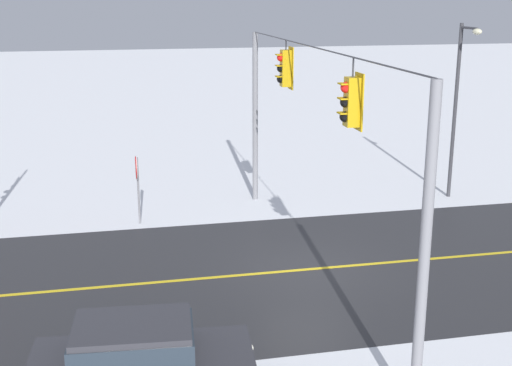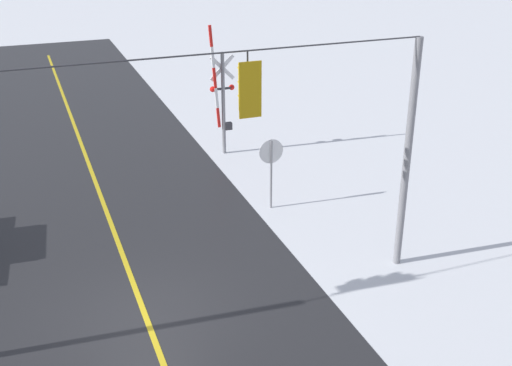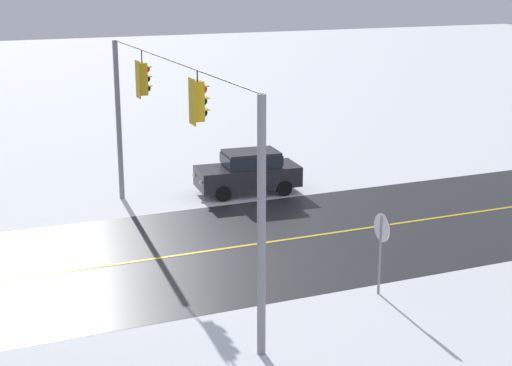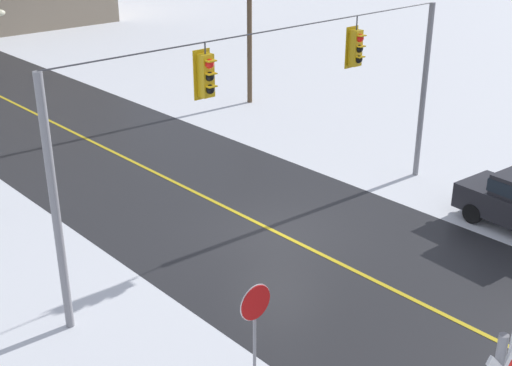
% 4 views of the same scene
% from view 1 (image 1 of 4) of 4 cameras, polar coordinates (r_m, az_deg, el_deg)
% --- Properties ---
extents(ground_plane, '(160.00, 160.00, 0.00)m').
position_cam_1_polar(ground_plane, '(19.41, 4.30, -7.26)').
color(ground_plane, white).
extents(road_asphalt, '(9.00, 80.00, 0.01)m').
position_cam_1_polar(road_asphalt, '(21.78, 19.70, -5.55)').
color(road_asphalt, '#28282B').
rests_on(road_asphalt, ground).
extents(lane_centre_line, '(0.14, 72.00, 0.01)m').
position_cam_1_polar(lane_centre_line, '(21.78, 19.71, -5.54)').
color(lane_centre_line, gold).
rests_on(lane_centre_line, ground).
extents(signal_span, '(14.20, 0.47, 6.22)m').
position_cam_1_polar(signal_span, '(18.13, 4.61, 4.47)').
color(signal_span, gray).
rests_on(signal_span, ground).
extents(stop_sign, '(0.80, 0.09, 2.35)m').
position_cam_1_polar(stop_sign, '(22.93, -9.95, 0.69)').
color(stop_sign, gray).
rests_on(stop_sign, ground).
extents(parked_car_charcoal, '(2.10, 4.31, 1.74)m').
position_cam_1_polar(parked_car_charcoal, '(13.18, -9.74, -14.56)').
color(parked_car_charcoal, '#2D2D33').
rests_on(parked_car_charcoal, ground).
extents(streetlamp_near, '(1.39, 0.28, 6.50)m').
position_cam_1_polar(streetlamp_near, '(26.17, 16.65, 7.04)').
color(streetlamp_near, '#38383D').
rests_on(streetlamp_near, ground).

